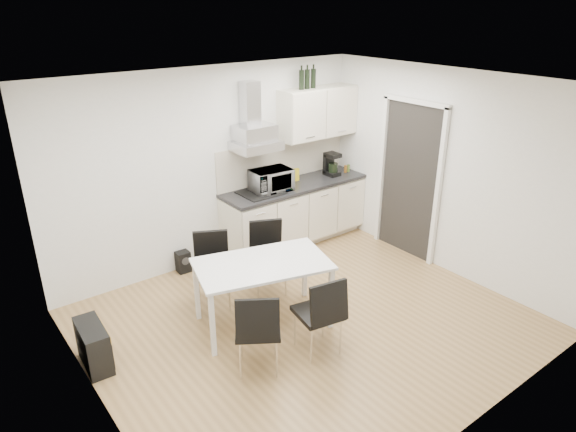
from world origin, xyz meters
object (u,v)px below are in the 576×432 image
at_px(dining_table, 262,270).
at_px(chair_near_left, 258,329).
at_px(chair_far_right, 269,259).
at_px(kitchenette, 296,188).
at_px(chair_near_right, 318,313).
at_px(guitar_amp, 94,346).
at_px(floor_speaker, 183,262).
at_px(chair_far_left, 213,272).

xyz_separation_m(dining_table, chair_near_left, (-0.47, -0.59, -0.23)).
bearing_deg(chair_far_right, kitchenette, -116.70).
relative_size(chair_near_right, guitar_amp, 1.61).
height_order(chair_near_left, chair_near_right, same).
bearing_deg(guitar_amp, chair_far_right, 6.08).
bearing_deg(guitar_amp, kitchenette, 20.57).
bearing_deg(kitchenette, floor_speaker, 174.62).
xyz_separation_m(chair_near_right, guitar_amp, (-1.88, 1.15, -0.22)).
distance_m(guitar_amp, floor_speaker, 1.96).
bearing_deg(chair_far_left, dining_table, 138.28).
bearing_deg(chair_near_right, dining_table, 112.28).
xyz_separation_m(kitchenette, chair_far_right, (-1.14, -0.92, -0.39)).
height_order(chair_far_right, guitar_amp, chair_far_right).
bearing_deg(chair_far_right, dining_table, 73.15).
bearing_deg(chair_near_right, chair_far_right, 87.02).
distance_m(chair_near_left, guitar_amp, 1.62).
xyz_separation_m(dining_table, chair_far_right, (0.45, 0.52, -0.23)).
relative_size(kitchenette, dining_table, 1.61).
xyz_separation_m(chair_near_left, floor_speaker, (0.30, 2.19, -0.30)).
bearing_deg(chair_near_right, chair_far_left, 116.54).
bearing_deg(chair_far_right, chair_near_right, 101.16).
bearing_deg(dining_table, guitar_amp, -177.98).
relative_size(chair_far_left, floor_speaker, 3.08).
height_order(chair_near_left, floor_speaker, chair_near_left).
bearing_deg(chair_near_right, kitchenette, 66.82).
bearing_deg(chair_far_right, floor_speaker, -36.03).
distance_m(chair_near_right, floor_speaker, 2.38).
bearing_deg(chair_far_left, chair_far_right, -163.63).
height_order(chair_near_right, floor_speaker, chair_near_right).
xyz_separation_m(kitchenette, dining_table, (-1.59, -1.44, -0.16)).
distance_m(kitchenette, floor_speaker, 1.89).
bearing_deg(kitchenette, chair_far_right, -140.98).
height_order(chair_far_left, guitar_amp, chair_far_left).
bearing_deg(chair_far_right, guitar_amp, 26.95).
height_order(kitchenette, dining_table, kitchenette).
distance_m(dining_table, chair_far_left, 0.73).
bearing_deg(chair_far_left, chair_near_left, 107.34).
height_order(dining_table, chair_far_right, chair_far_right).
bearing_deg(kitchenette, dining_table, -137.84).
height_order(kitchenette, chair_near_left, kitchenette).
bearing_deg(chair_near_left, kitchenette, 78.50).
distance_m(chair_far_right, guitar_amp, 2.19).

